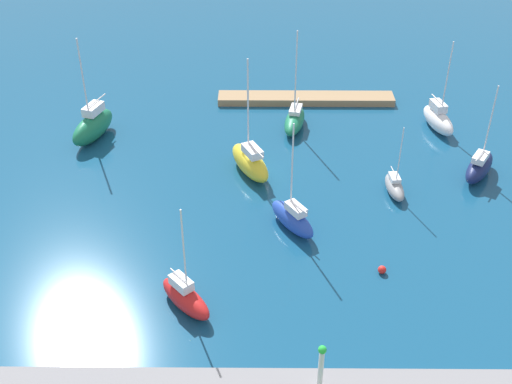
{
  "coord_description": "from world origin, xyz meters",
  "views": [
    {
      "loc": [
        -0.36,
        55.88,
        35.58
      ],
      "look_at": [
        0.0,
        5.71,
        1.5
      ],
      "focal_mm": 45.24,
      "sensor_mm": 36.0,
      "label": 1
    }
  ],
  "objects_px": {
    "pier_dock": "(306,99)",
    "sailboat_gray_inner_mooring": "(395,187)",
    "sailboat_yellow_mid_basin": "(250,162)",
    "sailboat_navy_outer_mooring": "(479,166)",
    "sailboat_green_near_pier": "(295,120)",
    "sailboat_white_off_beacon": "(438,119)",
    "sailboat_red_east_end": "(185,297)",
    "harbor_beacon": "(321,364)",
    "sailboat_blue_lone_south": "(292,218)",
    "sailboat_green_far_north": "(93,126)",
    "mooring_buoy_red": "(382,270)"
  },
  "relations": [
    {
      "from": "sailboat_yellow_mid_basin",
      "to": "sailboat_gray_inner_mooring",
      "type": "bearing_deg",
      "value": -130.51
    },
    {
      "from": "sailboat_yellow_mid_basin",
      "to": "sailboat_gray_inner_mooring",
      "type": "distance_m",
      "value": 14.56
    },
    {
      "from": "sailboat_green_far_north",
      "to": "sailboat_blue_lone_south",
      "type": "distance_m",
      "value": 27.04
    },
    {
      "from": "pier_dock",
      "to": "sailboat_red_east_end",
      "type": "bearing_deg",
      "value": 72.51
    },
    {
      "from": "sailboat_navy_outer_mooring",
      "to": "sailboat_red_east_end",
      "type": "bearing_deg",
      "value": 157.2
    },
    {
      "from": "sailboat_navy_outer_mooring",
      "to": "sailboat_green_near_pier",
      "type": "bearing_deg",
      "value": 93.75
    },
    {
      "from": "sailboat_red_east_end",
      "to": "sailboat_gray_inner_mooring",
      "type": "height_order",
      "value": "sailboat_red_east_end"
    },
    {
      "from": "pier_dock",
      "to": "sailboat_green_near_pier",
      "type": "distance_m",
      "value": 7.07
    },
    {
      "from": "sailboat_gray_inner_mooring",
      "to": "sailboat_green_near_pier",
      "type": "relative_size",
      "value": 0.63
    },
    {
      "from": "sailboat_blue_lone_south",
      "to": "sailboat_green_near_pier",
      "type": "height_order",
      "value": "sailboat_green_near_pier"
    },
    {
      "from": "mooring_buoy_red",
      "to": "sailboat_gray_inner_mooring",
      "type": "bearing_deg",
      "value": -104.22
    },
    {
      "from": "pier_dock",
      "to": "sailboat_yellow_mid_basin",
      "type": "height_order",
      "value": "sailboat_yellow_mid_basin"
    },
    {
      "from": "pier_dock",
      "to": "sailboat_yellow_mid_basin",
      "type": "distance_m",
      "value": 17.9
    },
    {
      "from": "harbor_beacon",
      "to": "sailboat_gray_inner_mooring",
      "type": "height_order",
      "value": "sailboat_gray_inner_mooring"
    },
    {
      "from": "pier_dock",
      "to": "harbor_beacon",
      "type": "xyz_separation_m",
      "value": [
        1.67,
        44.43,
        2.91
      ]
    },
    {
      "from": "sailboat_blue_lone_south",
      "to": "sailboat_white_off_beacon",
      "type": "bearing_deg",
      "value": -75.4
    },
    {
      "from": "sailboat_yellow_mid_basin",
      "to": "sailboat_blue_lone_south",
      "type": "relative_size",
      "value": 1.17
    },
    {
      "from": "mooring_buoy_red",
      "to": "sailboat_green_far_north",
      "type": "bearing_deg",
      "value": -38.09
    },
    {
      "from": "sailboat_gray_inner_mooring",
      "to": "pier_dock",
      "type": "bearing_deg",
      "value": -165.0
    },
    {
      "from": "sailboat_yellow_mid_basin",
      "to": "sailboat_green_far_north",
      "type": "bearing_deg",
      "value": 41.02
    },
    {
      "from": "harbor_beacon",
      "to": "mooring_buoy_red",
      "type": "height_order",
      "value": "harbor_beacon"
    },
    {
      "from": "sailboat_gray_inner_mooring",
      "to": "mooring_buoy_red",
      "type": "distance_m",
      "value": 12.16
    },
    {
      "from": "harbor_beacon",
      "to": "sailboat_gray_inner_mooring",
      "type": "distance_m",
      "value": 26.13
    },
    {
      "from": "sailboat_white_off_beacon",
      "to": "sailboat_green_near_pier",
      "type": "distance_m",
      "value": 16.36
    },
    {
      "from": "sailboat_gray_inner_mooring",
      "to": "harbor_beacon",
      "type": "bearing_deg",
      "value": -26.04
    },
    {
      "from": "sailboat_green_far_north",
      "to": "sailboat_yellow_mid_basin",
      "type": "height_order",
      "value": "sailboat_yellow_mid_basin"
    },
    {
      "from": "harbor_beacon",
      "to": "sailboat_white_off_beacon",
      "type": "bearing_deg",
      "value": -113.47
    },
    {
      "from": "sailboat_green_far_north",
      "to": "sailboat_navy_outer_mooring",
      "type": "distance_m",
      "value": 41.39
    },
    {
      "from": "sailboat_red_east_end",
      "to": "sailboat_green_near_pier",
      "type": "relative_size",
      "value": 0.81
    },
    {
      "from": "sailboat_green_near_pier",
      "to": "sailboat_gray_inner_mooring",
      "type": "bearing_deg",
      "value": 46.29
    },
    {
      "from": "sailboat_blue_lone_south",
      "to": "sailboat_green_near_pier",
      "type": "relative_size",
      "value": 0.9
    },
    {
      "from": "sailboat_yellow_mid_basin",
      "to": "mooring_buoy_red",
      "type": "xyz_separation_m",
      "value": [
        -11.14,
        15.27,
        -1.08
      ]
    },
    {
      "from": "sailboat_gray_inner_mooring",
      "to": "sailboat_navy_outer_mooring",
      "type": "height_order",
      "value": "sailboat_navy_outer_mooring"
    },
    {
      "from": "sailboat_yellow_mid_basin",
      "to": "sailboat_white_off_beacon",
      "type": "relative_size",
      "value": 1.17
    },
    {
      "from": "sailboat_white_off_beacon",
      "to": "sailboat_red_east_end",
      "type": "xyz_separation_m",
      "value": [
        26.0,
        29.16,
        -0.17
      ]
    },
    {
      "from": "mooring_buoy_red",
      "to": "sailboat_green_near_pier",
      "type": "bearing_deg",
      "value": -76.1
    },
    {
      "from": "sailboat_green_far_north",
      "to": "mooring_buoy_red",
      "type": "relative_size",
      "value": 16.93
    },
    {
      "from": "sailboat_yellow_mid_basin",
      "to": "mooring_buoy_red",
      "type": "height_order",
      "value": "sailboat_yellow_mid_basin"
    },
    {
      "from": "sailboat_red_east_end",
      "to": "mooring_buoy_red",
      "type": "relative_size",
      "value": 13.66
    },
    {
      "from": "harbor_beacon",
      "to": "mooring_buoy_red",
      "type": "distance_m",
      "value": 14.32
    },
    {
      "from": "sailboat_green_far_north",
      "to": "sailboat_navy_outer_mooring",
      "type": "bearing_deg",
      "value": 98.76
    },
    {
      "from": "sailboat_green_far_north",
      "to": "sailboat_white_off_beacon",
      "type": "relative_size",
      "value": 1.12
    },
    {
      "from": "harbor_beacon",
      "to": "sailboat_blue_lone_south",
      "type": "distance_m",
      "value": 18.75
    },
    {
      "from": "pier_dock",
      "to": "sailboat_navy_outer_mooring",
      "type": "distance_m",
      "value": 23.72
    },
    {
      "from": "sailboat_white_off_beacon",
      "to": "pier_dock",
      "type": "bearing_deg",
      "value": -127.97
    },
    {
      "from": "sailboat_navy_outer_mooring",
      "to": "mooring_buoy_red",
      "type": "bearing_deg",
      "value": 173.97
    },
    {
      "from": "sailboat_red_east_end",
      "to": "sailboat_gray_inner_mooring",
      "type": "distance_m",
      "value": 24.64
    },
    {
      "from": "pier_dock",
      "to": "sailboat_gray_inner_mooring",
      "type": "xyz_separation_m",
      "value": [
        -7.49,
        20.09,
        0.36
      ]
    },
    {
      "from": "sailboat_white_off_beacon",
      "to": "mooring_buoy_red",
      "type": "bearing_deg",
      "value": -35.07
    },
    {
      "from": "harbor_beacon",
      "to": "sailboat_gray_inner_mooring",
      "type": "xyz_separation_m",
      "value": [
        -9.15,
        -24.34,
        -2.56
      ]
    }
  ]
}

